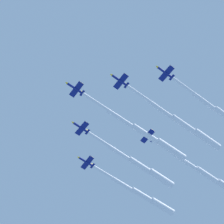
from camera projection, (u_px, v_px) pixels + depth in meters
jet_lead at (148, 135)px, 232.17m from camera, size 70.30×8.42×3.66m
jet_port_inner at (186, 126)px, 229.32m from camera, size 65.89×8.45×3.69m
jet_starboard_inner at (142, 166)px, 240.77m from camera, size 62.46×8.46×3.69m
jet_starboard_mid at (144, 196)px, 251.36m from camera, size 61.17×8.41×3.69m
jet_port_outer at (210, 177)px, 243.42m from camera, size 68.00×8.44×3.65m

